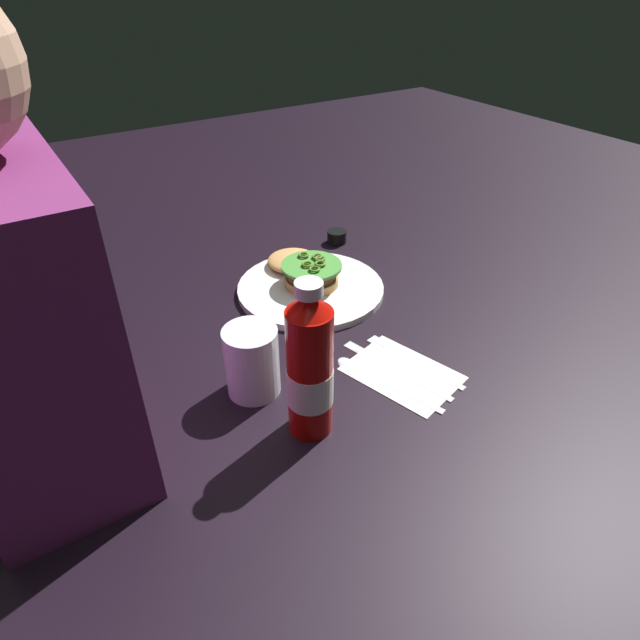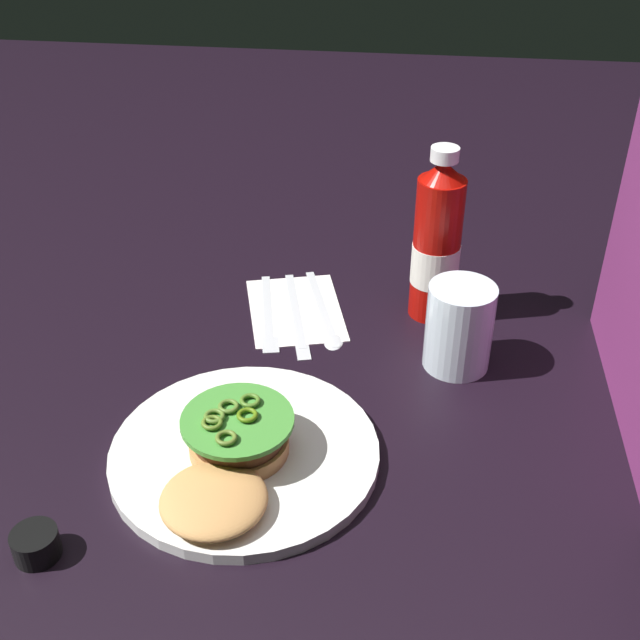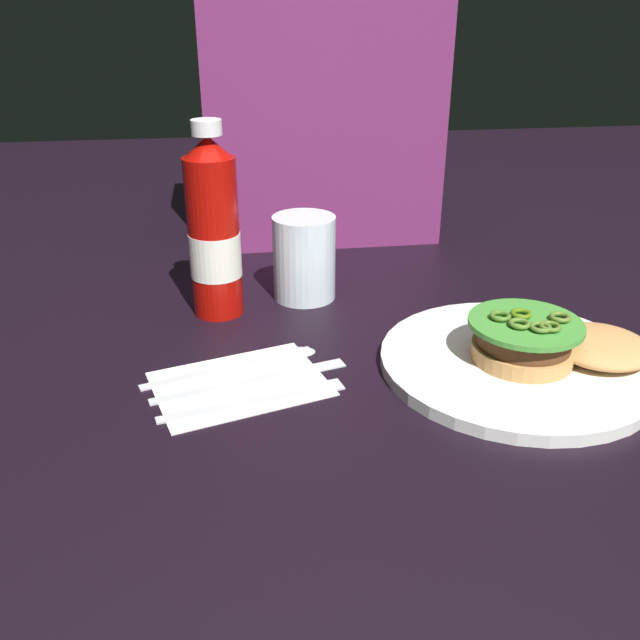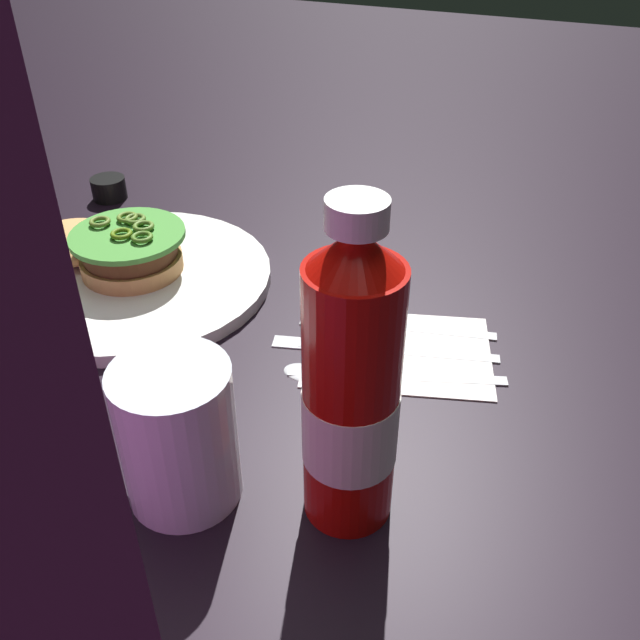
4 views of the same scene
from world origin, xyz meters
The scene contains 11 objects.
ground_plane centered at (0.00, 0.00, 0.00)m, with size 3.00×3.00×0.00m, color black.
dinner_plate centered at (0.11, 0.03, 0.01)m, with size 0.30×0.30×0.01m, color white.
burger_sandwich centered at (0.15, 0.02, 0.03)m, with size 0.20×0.12×0.05m.
ketchup_bottle centered at (-0.21, 0.23, 0.11)m, with size 0.07×0.07×0.25m.
water_glass centered at (-0.09, 0.26, 0.06)m, with size 0.08×0.08×0.11m, color silver.
condiment_cup centered at (0.27, -0.14, 0.01)m, with size 0.05×0.05×0.03m, color black.
napkin centered at (-0.19, 0.04, 0.00)m, with size 0.18×0.13×0.00m, color white.
fork_utensil centered at (-0.16, 0.01, 0.00)m, with size 0.19×0.06×0.00m.
butter_knife centered at (-0.16, 0.04, 0.00)m, with size 0.21×0.07×0.00m.
spoon_utensil centered at (-0.17, 0.08, 0.00)m, with size 0.20×0.08×0.00m.
diner_person centered at (-0.03, 0.54, 0.25)m, with size 0.38×0.19×0.59m.
Camera 1 is at (-0.69, 0.52, 0.58)m, focal length 30.36 mm.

